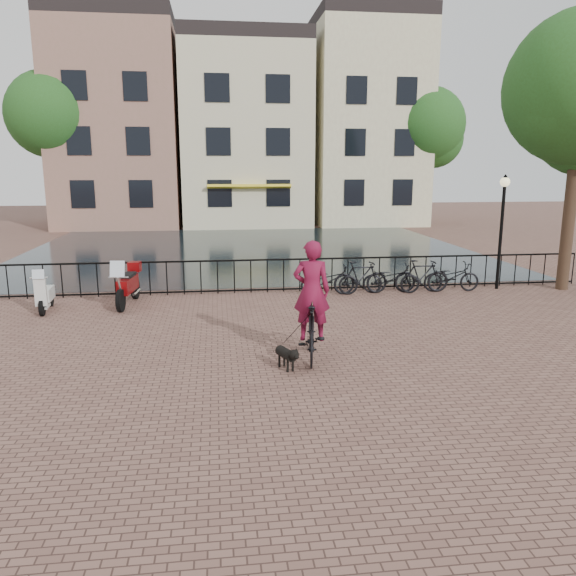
{
  "coord_description": "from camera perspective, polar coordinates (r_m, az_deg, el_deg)",
  "views": [
    {
      "loc": [
        -1.48,
        -8.67,
        3.74
      ],
      "look_at": [
        0.0,
        3.0,
        1.2
      ],
      "focal_mm": 35.0,
      "sensor_mm": 36.0,
      "label": 1
    }
  ],
  "objects": [
    {
      "name": "dog",
      "position": [
        10.65,
        -0.21,
        -7.0
      ],
      "size": [
        0.49,
        0.75,
        0.48
      ],
      "rotation": [
        0.0,
        0.0,
        0.39
      ],
      "color": "black",
      "rests_on": "ground"
    },
    {
      "name": "parked_bike_1",
      "position": [
        16.93,
        7.38,
        1.05
      ],
      "size": [
        1.69,
        0.57,
        1.0
      ],
      "primitive_type": "imported",
      "rotation": [
        0.0,
        0.0,
        1.63
      ],
      "color": "black",
      "rests_on": "ground"
    },
    {
      "name": "motorcycle",
      "position": [
        16.02,
        -15.99,
        0.78
      ],
      "size": [
        0.7,
        2.01,
        1.41
      ],
      "rotation": [
        0.0,
        0.0,
        -0.12
      ],
      "color": "maroon",
      "rests_on": "ground"
    },
    {
      "name": "canal_house_left",
      "position": [
        39.23,
        -16.67,
        15.59
      ],
      "size": [
        7.5,
        9.0,
        12.8
      ],
      "color": "#8A6450",
      "rests_on": "ground"
    },
    {
      "name": "ground",
      "position": [
        9.56,
        2.3,
        -10.86
      ],
      "size": [
        100.0,
        100.0,
        0.0
      ],
      "primitive_type": "plane",
      "color": "brown",
      "rests_on": "ground"
    },
    {
      "name": "scooter",
      "position": [
        16.11,
        -23.46,
        0.01
      ],
      "size": [
        0.48,
        1.37,
        1.24
      ],
      "rotation": [
        0.0,
        0.0,
        0.07
      ],
      "color": "silver",
      "rests_on": "ground"
    },
    {
      "name": "canal_house_right",
      "position": [
        40.04,
        7.53,
        16.26
      ],
      "size": [
        7.0,
        9.0,
        13.3
      ],
      "color": "beige",
      "rests_on": "ground"
    },
    {
      "name": "lamp_post",
      "position": [
        18.49,
        20.96,
        7.17
      ],
      "size": [
        0.3,
        0.3,
        3.45
      ],
      "color": "black",
      "rests_on": "ground"
    },
    {
      "name": "parked_bike_4",
      "position": [
        17.87,
        16.26,
        1.09
      ],
      "size": [
        1.75,
        0.7,
        0.9
      ],
      "primitive_type": "imported",
      "rotation": [
        0.0,
        0.0,
        1.51
      ],
      "color": "black",
      "rests_on": "ground"
    },
    {
      "name": "tree_far_left",
      "position": [
        37.04,
        -23.02,
        15.89
      ],
      "size": [
        5.04,
        5.04,
        9.27
      ],
      "color": "black",
      "rests_on": "ground"
    },
    {
      "name": "parked_bike_0",
      "position": [
        16.73,
        4.22,
        0.82
      ],
      "size": [
        1.75,
        0.71,
        0.9
      ],
      "primitive_type": "imported",
      "rotation": [
        0.0,
        0.0,
        1.51
      ],
      "color": "black",
      "rests_on": "ground"
    },
    {
      "name": "tree_far_right",
      "position": [
        38.22,
        13.98,
        15.77
      ],
      "size": [
        4.76,
        4.76,
        8.76
      ],
      "color": "black",
      "rests_on": "ground"
    },
    {
      "name": "parked_bike_3",
      "position": [
        17.5,
        13.41,
        1.18
      ],
      "size": [
        1.69,
        0.56,
        1.0
      ],
      "primitive_type": "imported",
      "rotation": [
        0.0,
        0.0,
        1.52
      ],
      "color": "black",
      "rests_on": "ground"
    },
    {
      "name": "cyclist",
      "position": [
        11.02,
        2.4,
        -1.94
      ],
      "size": [
        0.95,
        2.09,
        2.77
      ],
      "rotation": [
        0.0,
        0.0,
        2.99
      ],
      "color": "black",
      "rests_on": "ground"
    },
    {
      "name": "railing",
      "position": [
        17.05,
        -2.12,
        1.24
      ],
      "size": [
        20.0,
        0.05,
        1.02
      ],
      "color": "black",
      "rests_on": "ground"
    },
    {
      "name": "canal_water",
      "position": [
        26.28,
        -3.94,
        3.98
      ],
      "size": [
        20.0,
        20.0,
        0.0
      ],
      "primitive_type": "plane",
      "color": "black",
      "rests_on": "ground"
    },
    {
      "name": "parked_bike_2",
      "position": [
        17.2,
        10.44,
        0.96
      ],
      "size": [
        1.78,
        0.82,
        0.9
      ],
      "primitive_type": "imported",
      "rotation": [
        0.0,
        0.0,
        1.44
      ],
      "color": "black",
      "rests_on": "ground"
    },
    {
      "name": "canal_house_mid",
      "position": [
        38.78,
        -4.45,
        15.35
      ],
      "size": [
        8.0,
        9.5,
        11.8
      ],
      "color": "beige",
      "rests_on": "ground"
    }
  ]
}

